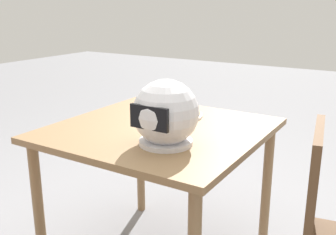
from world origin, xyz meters
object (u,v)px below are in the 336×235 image
(dining_table, at_px, (159,146))
(motorcycle_helmet, at_px, (166,114))
(pizza, at_px, (175,111))
(chair_side, at_px, (336,234))

(dining_table, bearing_deg, motorcycle_helmet, 129.26)
(dining_table, height_order, pizza, pizza)
(pizza, distance_m, chair_side, 0.96)
(chair_side, bearing_deg, dining_table, -7.10)
(dining_table, xyz_separation_m, pizza, (0.03, -0.20, 0.12))
(dining_table, relative_size, motorcycle_helmet, 3.45)
(dining_table, distance_m, pizza, 0.24)
(dining_table, relative_size, pizza, 3.79)
(motorcycle_helmet, height_order, chair_side, motorcycle_helmet)
(motorcycle_helmet, bearing_deg, dining_table, -50.74)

